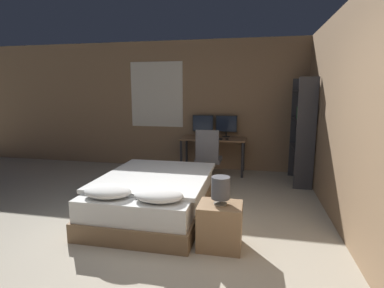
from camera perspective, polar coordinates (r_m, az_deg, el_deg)
The scene contains 13 objects.
ground_plane at distance 3.21m, azimuth -8.60°, elevation -21.20°, with size 20.00×20.00×0.00m, color #B2A893.
wall_back at distance 6.40m, azimuth 2.76°, elevation 7.31°, with size 12.00×0.08×2.70m.
wall_side_right at distance 4.20m, azimuth 26.37°, elevation 4.81°, with size 0.06×12.00×2.70m.
bed at distance 4.13m, azimuth -7.26°, elevation -9.71°, with size 1.41×1.94×0.61m.
nightstand at distance 3.32m, azimuth 5.34°, elevation -15.25°, with size 0.46×0.38×0.48m.
bedside_lamp at distance 3.16m, azimuth 5.47°, elevation -8.39°, with size 0.19×0.19×0.30m.
desk at distance 6.09m, azimuth 4.04°, elevation 0.26°, with size 1.32×0.60×0.72m.
monitor_left at distance 6.27m, azimuth 2.10°, elevation 3.79°, with size 0.44×0.16×0.44m.
monitor_right at distance 6.20m, azimuth 6.57°, elevation 3.66°, with size 0.44×0.16×0.44m.
keyboard at distance 5.88m, azimuth 3.79°, elevation 0.97°, with size 0.41×0.13×0.02m.
computer_mouse at distance 5.84m, azimuth 6.66°, elevation 0.96°, with size 0.07×0.05×0.04m.
office_chair at distance 5.48m, azimuth 3.10°, elevation -3.41°, with size 0.52×0.52×0.99m.
bookshelf at distance 5.62m, azimuth 20.43°, elevation 3.26°, with size 0.31×0.86×1.89m.
Camera 1 is at (0.99, -2.56, 1.66)m, focal length 28.00 mm.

